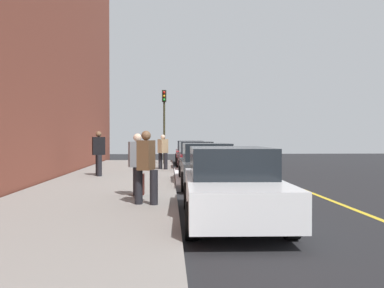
% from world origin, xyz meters
% --- Properties ---
extents(ground_plane, '(56.00, 56.00, 0.00)m').
position_xyz_m(ground_plane, '(0.00, 0.00, 0.00)').
color(ground_plane, black).
extents(sidewalk, '(28.00, 4.60, 0.15)m').
position_xyz_m(sidewalk, '(0.00, -3.30, 0.07)').
color(sidewalk, gray).
rests_on(sidewalk, ground).
extents(lane_stripe_centre, '(28.00, 0.14, 0.01)m').
position_xyz_m(lane_stripe_centre, '(0.00, 3.20, 0.00)').
color(lane_stripe_centre, gold).
rests_on(lane_stripe_centre, ground).
extents(snow_bank_curb, '(7.35, 0.56, 0.22)m').
position_xyz_m(snow_bank_curb, '(-2.22, -0.70, 0.11)').
color(snow_bank_curb, white).
rests_on(snow_bank_curb, ground).
extents(parked_car_red, '(4.62, 1.93, 1.51)m').
position_xyz_m(parked_car_red, '(-11.95, 0.12, 0.76)').
color(parked_car_red, black).
rests_on(parked_car_red, ground).
extents(parked_car_maroon, '(4.37, 1.98, 1.51)m').
position_xyz_m(parked_car_maroon, '(-6.43, 0.14, 0.76)').
color(parked_car_maroon, black).
rests_on(parked_car_maroon, ground).
extents(parked_car_charcoal, '(4.40, 1.92, 1.51)m').
position_xyz_m(parked_car_charcoal, '(-0.01, 0.11, 0.76)').
color(parked_car_charcoal, black).
rests_on(parked_car_charcoal, ground).
extents(parked_car_white, '(4.77, 2.00, 1.51)m').
position_xyz_m(parked_car_white, '(5.92, 0.06, 0.76)').
color(parked_car_white, black).
rests_on(parked_car_white, ground).
extents(pedestrian_black_coat, '(0.59, 0.57, 1.83)m').
position_xyz_m(pedestrian_black_coat, '(-2.51, -4.10, 1.13)').
color(pedestrian_black_coat, black).
rests_on(pedestrian_black_coat, sidewalk).
extents(pedestrian_brown_coat, '(0.53, 0.55, 1.73)m').
position_xyz_m(pedestrian_brown_coat, '(4.69, -1.74, 1.07)').
color(pedestrian_brown_coat, black).
rests_on(pedestrian_brown_coat, sidewalk).
extents(pedestrian_grey_coat, '(0.54, 0.51, 1.68)m').
position_xyz_m(pedestrian_grey_coat, '(3.40, -2.05, 1.04)').
color(pedestrian_grey_coat, black).
rests_on(pedestrian_grey_coat, sidewalk).
extents(pedestrian_tan_coat, '(0.53, 0.53, 1.72)m').
position_xyz_m(pedestrian_tan_coat, '(-5.85, -1.53, 1.06)').
color(pedestrian_tan_coat, black).
rests_on(pedestrian_tan_coat, sidewalk).
extents(traffic_light_pole, '(0.35, 0.26, 4.41)m').
position_xyz_m(traffic_light_pole, '(-10.03, -1.52, 3.13)').
color(traffic_light_pole, '#2D2D19').
rests_on(traffic_light_pole, sidewalk).
extents(rolling_suitcase, '(0.34, 0.22, 0.93)m').
position_xyz_m(rolling_suitcase, '(3.04, -2.00, 0.44)').
color(rolling_suitcase, '#471E19').
rests_on(rolling_suitcase, sidewalk).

